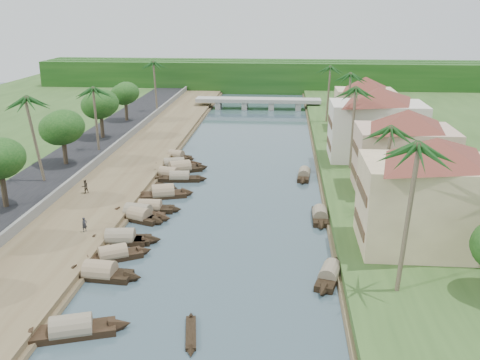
# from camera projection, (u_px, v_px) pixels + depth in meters

# --- Properties ---
(ground) EXTENTS (220.00, 220.00, 0.00)m
(ground) POSITION_uv_depth(u_px,v_px,m) (221.00, 242.00, 52.61)
(ground) COLOR #354950
(ground) RESTS_ON ground
(left_bank) EXTENTS (10.00, 180.00, 0.80)m
(left_bank) POSITION_uv_depth(u_px,v_px,m) (122.00, 174.00, 72.70)
(left_bank) COLOR brown
(left_bank) RESTS_ON ground
(right_bank) EXTENTS (16.00, 180.00, 1.20)m
(right_bank) POSITION_uv_depth(u_px,v_px,m) (383.00, 179.00, 69.89)
(right_bank) COLOR #2B491D
(right_bank) RESTS_ON ground
(road) EXTENTS (8.00, 180.00, 1.40)m
(road) POSITION_uv_depth(u_px,v_px,m) (61.00, 170.00, 73.27)
(road) COLOR black
(road) RESTS_ON ground
(retaining_wall) EXTENTS (0.40, 180.00, 1.10)m
(retaining_wall) POSITION_uv_depth(u_px,v_px,m) (91.00, 166.00, 72.73)
(retaining_wall) COLOR slate
(retaining_wall) RESTS_ON left_bank
(treeline) EXTENTS (120.00, 14.00, 8.00)m
(treeline) POSITION_uv_depth(u_px,v_px,m) (263.00, 76.00, 146.15)
(treeline) COLOR #123C10
(treeline) RESTS_ON ground
(bridge) EXTENTS (28.00, 4.00, 2.40)m
(bridge) POSITION_uv_depth(u_px,v_px,m) (258.00, 101.00, 120.31)
(bridge) COLOR gray
(bridge) RESTS_ON ground
(building_near) EXTENTS (14.85, 14.85, 10.20)m
(building_near) POSITION_uv_depth(u_px,v_px,m) (431.00, 193.00, 47.25)
(building_near) COLOR beige
(building_near) RESTS_ON right_bank
(building_mid) EXTENTS (14.11, 14.11, 9.70)m
(building_mid) POSITION_uv_depth(u_px,v_px,m) (404.00, 150.00, 62.41)
(building_mid) COLOR #CBA58F
(building_mid) RESTS_ON right_bank
(building_far) EXTENTS (15.59, 15.59, 10.20)m
(building_far) POSITION_uv_depth(u_px,v_px,m) (377.00, 123.00, 75.68)
(building_far) COLOR beige
(building_far) RESTS_ON right_bank
(building_distant) EXTENTS (12.62, 12.62, 9.20)m
(building_distant) POSITION_uv_depth(u_px,v_px,m) (364.00, 102.00, 94.71)
(building_distant) COLOR beige
(building_distant) RESTS_ON right_bank
(sampan_0) EXTENTS (8.57, 4.27, 2.23)m
(sampan_0) POSITION_uv_depth(u_px,v_px,m) (72.00, 330.00, 37.54)
(sampan_0) COLOR black
(sampan_0) RESTS_ON ground
(sampan_1) EXTENTS (7.74, 2.40, 2.26)m
(sampan_1) POSITION_uv_depth(u_px,v_px,m) (100.00, 273.00, 45.53)
(sampan_1) COLOR black
(sampan_1) RESTS_ON ground
(sampan_2) EXTENTS (7.21, 4.87, 1.99)m
(sampan_2) POSITION_uv_depth(u_px,v_px,m) (113.00, 256.00, 48.77)
(sampan_2) COLOR black
(sampan_2) RESTS_ON ground
(sampan_3) EXTENTS (8.32, 2.62, 2.20)m
(sampan_3) POSITION_uv_depth(u_px,v_px,m) (121.00, 239.00, 52.19)
(sampan_3) COLOR black
(sampan_3) RESTS_ON ground
(sampan_4) EXTENTS (6.26, 1.67, 1.83)m
(sampan_4) POSITION_uv_depth(u_px,v_px,m) (124.00, 240.00, 52.08)
(sampan_4) COLOR black
(sampan_4) RESTS_ON ground
(sampan_5) EXTENTS (6.61, 3.89, 2.10)m
(sampan_5) POSITION_uv_depth(u_px,v_px,m) (139.00, 217.00, 57.73)
(sampan_5) COLOR black
(sampan_5) RESTS_ON ground
(sampan_6) EXTENTS (8.19, 3.40, 2.37)m
(sampan_6) POSITION_uv_depth(u_px,v_px,m) (138.00, 214.00, 58.47)
(sampan_6) COLOR black
(sampan_6) RESTS_ON ground
(sampan_7) EXTENTS (7.46, 1.84, 2.01)m
(sampan_7) POSITION_uv_depth(u_px,v_px,m) (150.00, 208.00, 60.29)
(sampan_7) COLOR black
(sampan_7) RESTS_ON ground
(sampan_8) EXTENTS (7.98, 4.10, 2.39)m
(sampan_8) POSITION_uv_depth(u_px,v_px,m) (163.00, 194.00, 64.80)
(sampan_8) COLOR black
(sampan_8) RESTS_ON ground
(sampan_9) EXTENTS (7.67, 2.15, 1.95)m
(sampan_9) POSITION_uv_depth(u_px,v_px,m) (180.00, 178.00, 70.83)
(sampan_9) COLOR black
(sampan_9) RESTS_ON ground
(sampan_10) EXTENTS (7.28, 3.53, 2.01)m
(sampan_10) POSITION_uv_depth(u_px,v_px,m) (169.00, 174.00, 72.42)
(sampan_10) COLOR black
(sampan_10) RESTS_ON ground
(sampan_11) EXTENTS (8.40, 5.27, 2.39)m
(sampan_11) POSITION_uv_depth(u_px,v_px,m) (180.00, 169.00, 74.75)
(sampan_11) COLOR black
(sampan_11) RESTS_ON ground
(sampan_12) EXTENTS (8.52, 3.74, 2.03)m
(sampan_12) POSITION_uv_depth(u_px,v_px,m) (174.00, 165.00, 76.87)
(sampan_12) COLOR black
(sampan_12) RESTS_ON ground
(sampan_13) EXTENTS (6.63, 3.51, 1.85)m
(sampan_13) POSITION_uv_depth(u_px,v_px,m) (176.00, 156.00, 81.24)
(sampan_13) COLOR black
(sampan_13) RESTS_ON ground
(sampan_14) EXTENTS (3.38, 7.66, 1.88)m
(sampan_14) POSITION_uv_depth(u_px,v_px,m) (330.00, 274.00, 45.38)
(sampan_14) COLOR black
(sampan_14) RESTS_ON ground
(sampan_15) EXTENTS (1.66, 6.97, 1.91)m
(sampan_15) POSITION_uv_depth(u_px,v_px,m) (320.00, 216.00, 58.05)
(sampan_15) COLOR black
(sampan_15) RESTS_ON ground
(sampan_16) EXTENTS (2.01, 7.41, 1.84)m
(sampan_16) POSITION_uv_depth(u_px,v_px,m) (304.00, 175.00, 72.26)
(sampan_16) COLOR black
(sampan_16) RESTS_ON ground
(canoe_0) EXTENTS (1.62, 5.51, 0.72)m
(canoe_0) POSITION_uv_depth(u_px,v_px,m) (191.00, 333.00, 37.70)
(canoe_0) COLOR black
(canoe_0) RESTS_ON ground
(canoe_1) EXTENTS (4.94, 1.06, 0.79)m
(canoe_1) POSITION_uv_depth(u_px,v_px,m) (127.00, 239.00, 53.06)
(canoe_1) COLOR black
(canoe_1) RESTS_ON ground
(canoe_2) EXTENTS (5.55, 3.09, 0.83)m
(canoe_2) POSITION_uv_depth(u_px,v_px,m) (160.00, 185.00, 69.07)
(canoe_2) COLOR black
(canoe_2) RESTS_ON ground
(palm_0) EXTENTS (3.20, 3.20, 13.12)m
(palm_0) POSITION_uv_depth(u_px,v_px,m) (413.00, 149.00, 37.77)
(palm_0) COLOR #6E5E49
(palm_0) RESTS_ON ground
(palm_1) EXTENTS (3.20, 3.20, 10.68)m
(palm_1) POSITION_uv_depth(u_px,v_px,m) (384.00, 130.00, 54.16)
(palm_1) COLOR #6E5E49
(palm_1) RESTS_ON ground
(palm_2) EXTENTS (3.20, 3.20, 12.31)m
(palm_2) POSITION_uv_depth(u_px,v_px,m) (355.00, 91.00, 69.24)
(palm_2) COLOR #6E5E49
(palm_2) RESTS_ON ground
(palm_3) EXTENTS (3.20, 3.20, 12.34)m
(palm_3) POSITION_uv_depth(u_px,v_px,m) (350.00, 76.00, 83.91)
(palm_3) COLOR #6E5E49
(palm_3) RESTS_ON ground
(palm_5) EXTENTS (3.20, 3.20, 11.86)m
(palm_5) POSITION_uv_depth(u_px,v_px,m) (33.00, 100.00, 63.52)
(palm_5) COLOR #6E5E49
(palm_5) RESTS_ON ground
(palm_6) EXTENTS (3.20, 3.20, 10.83)m
(palm_6) POSITION_uv_depth(u_px,v_px,m) (94.00, 90.00, 78.13)
(palm_6) COLOR #6E5E49
(palm_6) RESTS_ON ground
(palm_7) EXTENTS (3.20, 3.20, 11.80)m
(palm_7) POSITION_uv_depth(u_px,v_px,m) (329.00, 68.00, 98.72)
(palm_7) COLOR #6E5E49
(palm_7) RESTS_ON ground
(palm_8) EXTENTS (3.20, 3.20, 11.50)m
(palm_8) POSITION_uv_depth(u_px,v_px,m) (155.00, 63.00, 108.02)
(palm_8) COLOR #6E5E49
(palm_8) RESTS_ON ground
(tree_2) EXTENTS (5.10, 5.10, 7.47)m
(tree_2) POSITION_uv_depth(u_px,v_px,m) (0.00, 159.00, 56.40)
(tree_2) COLOR #423725
(tree_2) RESTS_ON ground
(tree_3) EXTENTS (5.52, 5.52, 7.36)m
(tree_3) POSITION_uv_depth(u_px,v_px,m) (62.00, 128.00, 72.24)
(tree_3) COLOR #423725
(tree_3) RESTS_ON ground
(tree_4) EXTENTS (5.46, 5.46, 7.76)m
(tree_4) POSITION_uv_depth(u_px,v_px,m) (100.00, 105.00, 86.91)
(tree_4) COLOR #423725
(tree_4) RESTS_ON ground
(tree_5) EXTENTS (4.80, 4.80, 7.09)m
(tree_5) POSITION_uv_depth(u_px,v_px,m) (125.00, 94.00, 100.38)
(tree_5) COLOR #423725
(tree_5) RESTS_ON ground
(tree_6) EXTENTS (4.15, 4.15, 6.75)m
(tree_6) POSITION_uv_depth(u_px,v_px,m) (408.00, 121.00, 77.89)
(tree_6) COLOR #423725
(tree_6) RESTS_ON ground
(person_near) EXTENTS (0.62, 0.65, 1.49)m
(person_near) POSITION_uv_depth(u_px,v_px,m) (84.00, 225.00, 52.80)
(person_near) COLOR #282A31
(person_near) RESTS_ON left_bank
(person_far) EXTENTS (1.02, 1.01, 1.66)m
(person_far) POSITION_uv_depth(u_px,v_px,m) (85.00, 187.00, 63.70)
(person_far) COLOR #363026
(person_far) RESTS_ON left_bank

